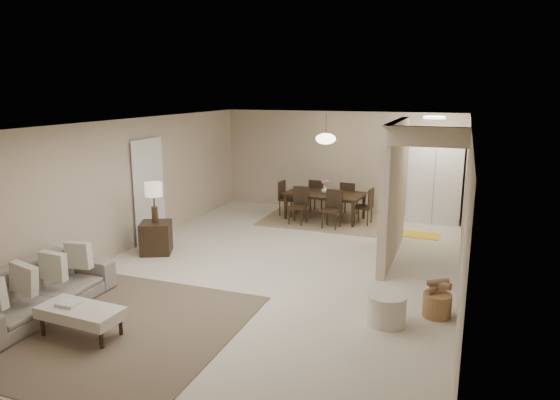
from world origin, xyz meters
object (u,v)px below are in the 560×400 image
at_px(sofa, 36,291).
at_px(dining_table, 324,206).
at_px(round_pouf, 387,309).
at_px(side_table, 156,238).
at_px(wicker_basket, 437,305).
at_px(ottoman_bench, 81,313).
at_px(pantry_cabinet, 435,177).

xyz_separation_m(sofa, dining_table, (2.38, 6.28, -0.01)).
height_order(sofa, round_pouf, sofa).
bearing_deg(side_table, wicker_basket, -10.80).
distance_m(ottoman_bench, dining_table, 6.72).
distance_m(side_table, wicker_basket, 5.23).
height_order(wicker_basket, dining_table, dining_table).
bearing_deg(sofa, dining_table, -21.44).
relative_size(wicker_basket, dining_table, 0.21).
height_order(ottoman_bench, round_pouf, round_pouf).
bearing_deg(side_table, sofa, -91.02).
xyz_separation_m(ottoman_bench, round_pouf, (3.54, 1.66, -0.11)).
bearing_deg(dining_table, side_table, -118.25).
height_order(side_table, round_pouf, side_table).
xyz_separation_m(pantry_cabinet, sofa, (-4.80, -7.01, -0.72)).
bearing_deg(ottoman_bench, sofa, 166.83).
bearing_deg(ottoman_bench, dining_table, 81.47).
xyz_separation_m(wicker_basket, dining_table, (-2.81, 4.45, 0.16)).
relative_size(pantry_cabinet, side_table, 3.51).
xyz_separation_m(pantry_cabinet, dining_table, (-2.42, -0.73, -0.73)).
bearing_deg(ottoman_bench, side_table, 110.59).
distance_m(sofa, dining_table, 6.71).
xyz_separation_m(round_pouf, wicker_basket, (0.61, 0.46, -0.04)).
distance_m(sofa, side_table, 2.81).
bearing_deg(side_table, pantry_cabinet, 41.49).
distance_m(sofa, ottoman_bench, 1.08).
bearing_deg(round_pouf, wicker_basket, 37.11).
distance_m(pantry_cabinet, side_table, 6.39).
relative_size(pantry_cabinet, round_pouf, 4.02).
bearing_deg(dining_table, sofa, -105.17).
distance_m(sofa, wicker_basket, 5.50).
relative_size(sofa, wicker_basket, 5.97).
xyz_separation_m(round_pouf, dining_table, (-2.20, 4.91, 0.12)).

